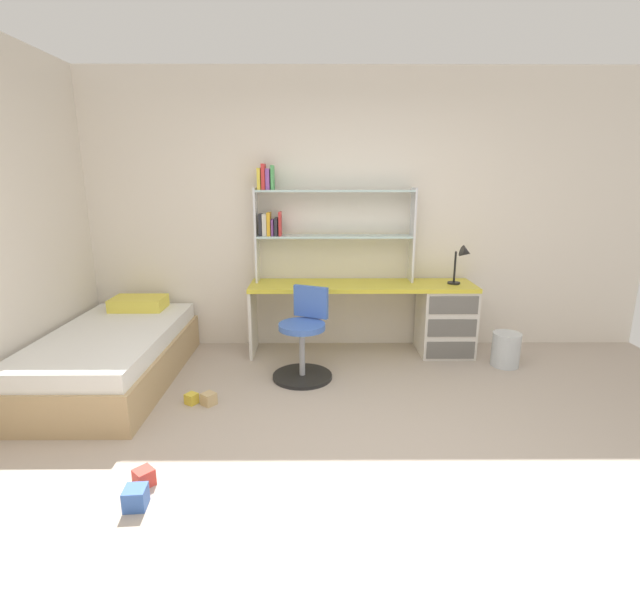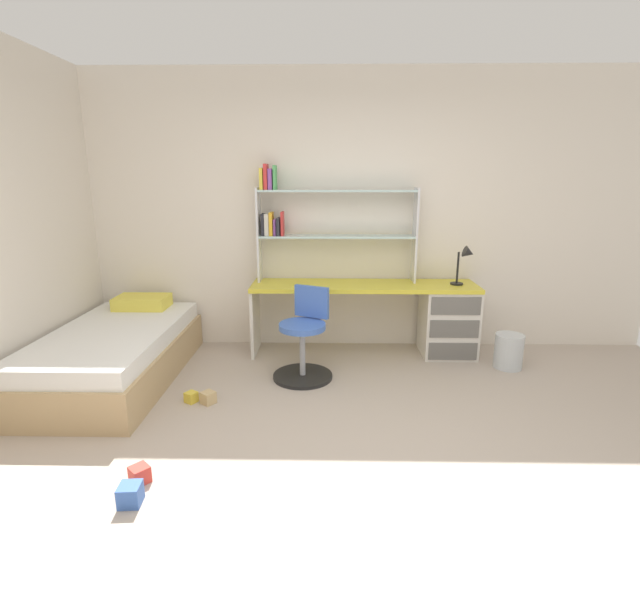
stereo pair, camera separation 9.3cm
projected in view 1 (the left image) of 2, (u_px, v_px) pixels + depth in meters
name	position (u px, v px, depth m)	size (l,w,h in m)	color
ground_plane	(366.00, 482.00, 2.70)	(6.10, 5.65, 0.02)	#B2A393
room_shell	(191.00, 224.00, 3.54)	(6.10, 5.65, 2.72)	silver
desk	(421.00, 314.00, 4.59)	(2.17, 0.50, 0.71)	gold
bookshelf_hutch	(314.00, 216.00, 4.48)	(1.54, 0.22, 1.12)	silver
desk_lamp	(463.00, 258.00, 4.41)	(0.20, 0.17, 0.38)	black
swivel_chair	(304.00, 343.00, 4.03)	(0.52, 0.52, 0.79)	black
bed_platform	(113.00, 356.00, 3.97)	(1.00, 1.87, 0.57)	tan
waste_bin	(506.00, 349.00, 4.31)	(0.26, 0.26, 0.32)	silver
toy_block_red_0	(144.00, 477.00, 2.64)	(0.10, 0.10, 0.10)	red
toy_block_natural_1	(209.00, 399.00, 3.59)	(0.09, 0.09, 0.09)	tan
toy_block_yellow_2	(192.00, 399.00, 3.60)	(0.08, 0.08, 0.08)	gold
toy_block_blue_3	(136.00, 498.00, 2.46)	(0.11, 0.11, 0.11)	#3860B7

